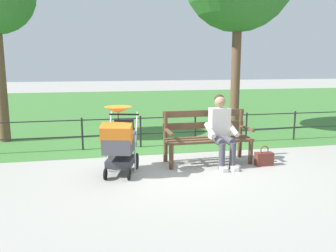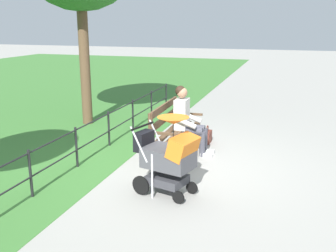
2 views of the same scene
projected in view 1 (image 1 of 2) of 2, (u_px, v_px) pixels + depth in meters
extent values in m
plane|color=#9E9B93|center=(185.00, 165.00, 6.35)|extent=(60.00, 60.00, 0.00)
cube|color=#3D7533|center=(133.00, 106.00, 14.82)|extent=(40.00, 16.00, 0.01)
cube|color=brown|center=(205.00, 138.00, 6.53)|extent=(1.60, 0.12, 0.04)
cube|color=brown|center=(209.00, 140.00, 6.36)|extent=(1.60, 0.12, 0.04)
cube|color=brown|center=(212.00, 142.00, 6.18)|extent=(1.60, 0.12, 0.04)
cube|color=brown|center=(204.00, 125.00, 6.59)|extent=(1.60, 0.06, 0.12)
cube|color=brown|center=(204.00, 113.00, 6.55)|extent=(1.60, 0.06, 0.12)
cylinder|color=brown|center=(251.00, 152.00, 6.37)|extent=(0.08, 0.08, 0.45)
cylinder|color=brown|center=(240.00, 133.00, 6.78)|extent=(0.08, 0.08, 0.95)
cube|color=brown|center=(247.00, 128.00, 6.49)|extent=(0.06, 0.56, 0.04)
cylinder|color=brown|center=(171.00, 157.00, 6.05)|extent=(0.08, 0.08, 0.45)
cylinder|color=brown|center=(165.00, 137.00, 6.46)|extent=(0.08, 0.08, 0.95)
cube|color=brown|center=(169.00, 132.00, 6.16)|extent=(0.06, 0.56, 0.04)
cylinder|color=#42424C|center=(229.00, 140.00, 6.20)|extent=(0.15, 0.40, 0.14)
cylinder|color=#42424C|center=(218.00, 141.00, 6.16)|extent=(0.15, 0.40, 0.14)
cylinder|color=#42424C|center=(233.00, 156.00, 6.05)|extent=(0.11, 0.11, 0.47)
cylinder|color=#42424C|center=(222.00, 157.00, 6.01)|extent=(0.11, 0.11, 0.47)
cube|color=silver|center=(234.00, 168.00, 6.01)|extent=(0.10, 0.22, 0.07)
cube|color=silver|center=(223.00, 169.00, 5.97)|extent=(0.10, 0.22, 0.07)
cube|color=beige|center=(219.00, 123.00, 6.34)|extent=(0.36, 0.22, 0.56)
cylinder|color=beige|center=(233.00, 129.00, 6.29)|extent=(0.10, 0.43, 0.23)
cylinder|color=beige|center=(210.00, 130.00, 6.20)|extent=(0.10, 0.43, 0.23)
sphere|color=#A37556|center=(220.00, 101.00, 6.27)|extent=(0.20, 0.20, 0.20)
sphere|color=black|center=(219.00, 100.00, 6.30)|extent=(0.19, 0.19, 0.19)
cylinder|color=black|center=(137.00, 161.00, 6.08)|extent=(0.10, 0.28, 0.28)
cylinder|color=black|center=(111.00, 161.00, 6.10)|extent=(0.10, 0.28, 0.28)
cylinder|color=black|center=(129.00, 175.00, 5.50)|extent=(0.08, 0.18, 0.18)
cylinder|color=black|center=(105.00, 174.00, 5.52)|extent=(0.08, 0.18, 0.18)
cube|color=#38383D|center=(121.00, 161.00, 5.78)|extent=(0.54, 0.61, 0.12)
cylinder|color=silver|center=(135.00, 154.00, 5.85)|extent=(0.03, 0.03, 0.65)
cylinder|color=silver|center=(108.00, 153.00, 5.87)|extent=(0.03, 0.03, 0.65)
cube|color=#47474C|center=(120.00, 142.00, 5.70)|extent=(0.62, 0.78, 0.28)
cube|color=orange|center=(117.00, 133.00, 5.43)|extent=(0.54, 0.42, 0.33)
cylinder|color=black|center=(124.00, 114.00, 6.06)|extent=(0.51, 0.16, 0.03)
cylinder|color=silver|center=(136.00, 127.00, 5.99)|extent=(0.10, 0.29, 0.49)
cylinder|color=silver|center=(110.00, 126.00, 6.01)|extent=(0.10, 0.29, 0.49)
cone|color=orange|center=(118.00, 110.00, 5.53)|extent=(0.54, 0.54, 0.10)
cylinder|color=black|center=(118.00, 121.00, 5.56)|extent=(0.01, 0.01, 0.30)
cube|color=black|center=(124.00, 127.00, 6.08)|extent=(0.35, 0.24, 0.28)
cube|color=brown|center=(264.00, 159.00, 6.28)|extent=(0.32, 0.14, 0.24)
torus|color=brown|center=(264.00, 150.00, 6.25)|extent=(0.16, 0.02, 0.16)
cylinder|color=black|center=(294.00, 125.00, 8.35)|extent=(0.04, 0.04, 0.70)
cylinder|color=black|center=(246.00, 127.00, 8.10)|extent=(0.04, 0.04, 0.70)
cylinder|color=black|center=(195.00, 130.00, 7.85)|extent=(0.04, 0.04, 0.70)
cylinder|color=black|center=(141.00, 132.00, 7.59)|extent=(0.04, 0.04, 0.70)
cylinder|color=black|center=(82.00, 134.00, 7.34)|extent=(0.04, 0.04, 0.70)
cylinder|color=black|center=(168.00, 117.00, 7.67)|extent=(8.71, 0.02, 0.02)
cylinder|color=black|center=(168.00, 133.00, 7.73)|extent=(8.71, 0.02, 0.02)
cylinder|color=brown|center=(1.00, 83.00, 7.99)|extent=(0.24, 0.24, 2.74)
cylinder|color=brown|center=(236.00, 75.00, 9.17)|extent=(0.24, 0.24, 3.05)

